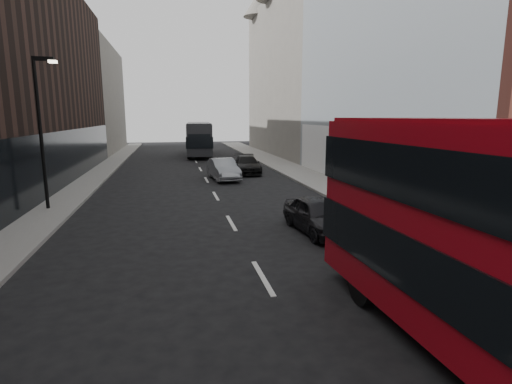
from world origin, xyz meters
TOP-DOWN VIEW (x-y plane):
  - sidewalk_right at (7.50, 25.00)m, footprint 3.00×80.00m
  - sidewalk_left at (-8.00, 25.00)m, footprint 2.00×80.00m
  - building_modern_block at (11.47, 21.00)m, footprint 5.03×22.00m
  - building_victorian at (11.38, 44.00)m, footprint 6.50×24.00m
  - building_left_mid at (-11.50, 30.00)m, footprint 5.00×24.00m
  - building_left_far at (-11.50, 52.00)m, footprint 5.00×20.00m
  - street_lamp at (-8.22, 18.00)m, footprint 1.06×0.22m
  - grey_bus at (0.80, 44.18)m, footprint 3.45×11.81m
  - car_a at (3.12, 12.00)m, footprint 1.96×4.18m
  - car_b at (1.21, 25.91)m, footprint 2.07×4.72m
  - car_c at (3.46, 28.73)m, footprint 2.29×4.94m

SIDE VIEW (x-z plane):
  - sidewalk_right at x=7.50m, z-range 0.00..0.15m
  - sidewalk_left at x=-8.00m, z-range 0.00..0.15m
  - car_a at x=3.12m, z-range 0.00..1.38m
  - car_c at x=3.46m, z-range 0.00..1.40m
  - car_b at x=1.21m, z-range 0.00..1.51m
  - grey_bus at x=0.80m, z-range 0.13..3.90m
  - street_lamp at x=-8.22m, z-range 0.68..7.68m
  - building_left_far at x=-11.50m, z-range 0.00..13.00m
  - building_left_mid at x=-11.50m, z-range 0.00..14.00m
  - building_victorian at x=11.38m, z-range -0.84..20.16m
  - building_modern_block at x=11.47m, z-range -0.10..19.90m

